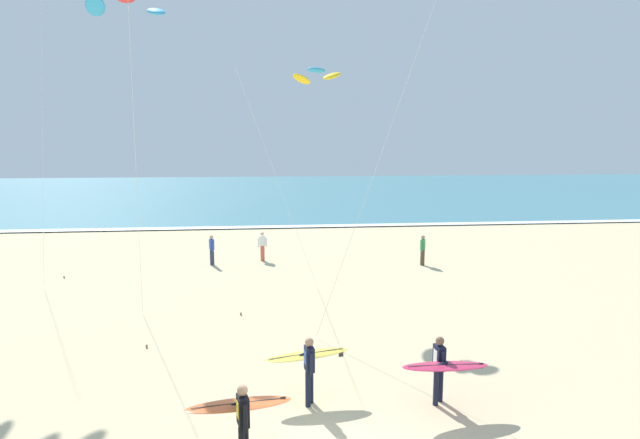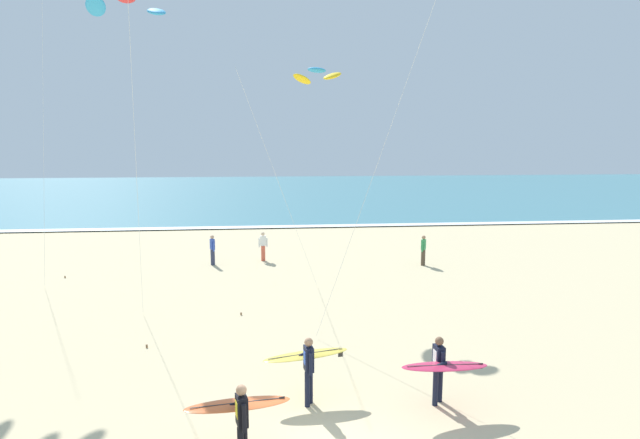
{
  "view_description": "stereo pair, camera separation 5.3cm",
  "coord_description": "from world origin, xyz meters",
  "px_view_note": "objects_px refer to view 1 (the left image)",
  "views": [
    {
      "loc": [
        -0.82,
        -8.99,
        6.3
      ],
      "look_at": [
        0.87,
        7.17,
        3.86
      ],
      "focal_mm": 28.3,
      "sensor_mm": 36.0,
      "label": 1
    },
    {
      "loc": [
        -0.76,
        -8.99,
        6.3
      ],
      "look_at": [
        0.87,
        7.17,
        3.86
      ],
      "focal_mm": 28.3,
      "sensor_mm": 36.0,
      "label": 2
    }
  ],
  "objects_px": {
    "kite_arc_cobalt_near": "(316,76)",
    "bystander_blue_top": "(212,250)",
    "surfer_trailing": "(442,366)",
    "surfer_lead": "(308,361)",
    "bystander_green_top": "(423,250)",
    "kite_arc_scarlet_high": "(126,6)",
    "bystander_white_top": "(262,246)",
    "surfer_third": "(241,412)"
  },
  "relations": [
    {
      "from": "kite_arc_scarlet_high",
      "to": "bystander_green_top",
      "type": "relative_size",
      "value": 7.12
    },
    {
      "from": "surfer_trailing",
      "to": "bystander_blue_top",
      "type": "relative_size",
      "value": 1.38
    },
    {
      "from": "kite_arc_scarlet_high",
      "to": "bystander_blue_top",
      "type": "xyz_separation_m",
      "value": [
        1.74,
        7.7,
        -10.14
      ]
    },
    {
      "from": "surfer_lead",
      "to": "bystander_white_top",
      "type": "bearing_deg",
      "value": 94.62
    },
    {
      "from": "bystander_blue_top",
      "to": "bystander_green_top",
      "type": "xyz_separation_m",
      "value": [
        10.98,
        -1.2,
        0.0
      ]
    },
    {
      "from": "surfer_third",
      "to": "kite_arc_cobalt_near",
      "type": "distance_m",
      "value": 14.81
    },
    {
      "from": "bystander_white_top",
      "to": "surfer_lead",
      "type": "bearing_deg",
      "value": -85.38
    },
    {
      "from": "bystander_green_top",
      "to": "kite_arc_cobalt_near",
      "type": "bearing_deg",
      "value": -148.88
    },
    {
      "from": "bystander_blue_top",
      "to": "kite_arc_cobalt_near",
      "type": "bearing_deg",
      "value": -43.48
    },
    {
      "from": "kite_arc_scarlet_high",
      "to": "bystander_blue_top",
      "type": "bearing_deg",
      "value": 77.29
    },
    {
      "from": "surfer_lead",
      "to": "bystander_white_top",
      "type": "relative_size",
      "value": 1.38
    },
    {
      "from": "surfer_third",
      "to": "bystander_blue_top",
      "type": "relative_size",
      "value": 1.4
    },
    {
      "from": "surfer_trailing",
      "to": "kite_arc_cobalt_near",
      "type": "xyz_separation_m",
      "value": [
        -2.01,
        10.48,
        8.07
      ]
    },
    {
      "from": "surfer_trailing",
      "to": "surfer_third",
      "type": "xyz_separation_m",
      "value": [
        -4.68,
        -1.64,
        0.0
      ]
    },
    {
      "from": "bystander_white_top",
      "to": "kite_arc_cobalt_near",
      "type": "bearing_deg",
      "value": -66.23
    },
    {
      "from": "kite_arc_cobalt_near",
      "to": "bystander_white_top",
      "type": "distance_m",
      "value": 10.24
    },
    {
      "from": "kite_arc_scarlet_high",
      "to": "bystander_green_top",
      "type": "distance_m",
      "value": 17.51
    },
    {
      "from": "surfer_lead",
      "to": "bystander_green_top",
      "type": "relative_size",
      "value": 1.38
    },
    {
      "from": "surfer_trailing",
      "to": "kite_arc_scarlet_high",
      "type": "xyz_separation_m",
      "value": [
        -8.79,
        7.56,
        9.91
      ]
    },
    {
      "from": "bystander_green_top",
      "to": "surfer_lead",
      "type": "bearing_deg",
      "value": -117.83
    },
    {
      "from": "bystander_blue_top",
      "to": "surfer_third",
      "type": "bearing_deg",
      "value": -82.02
    },
    {
      "from": "surfer_trailing",
      "to": "kite_arc_scarlet_high",
      "type": "bearing_deg",
      "value": 139.3
    },
    {
      "from": "surfer_lead",
      "to": "kite_arc_cobalt_near",
      "type": "height_order",
      "value": "kite_arc_cobalt_near"
    },
    {
      "from": "surfer_lead",
      "to": "surfer_third",
      "type": "xyz_separation_m",
      "value": [
        -1.5,
        -2.24,
        0.0
      ]
    },
    {
      "from": "surfer_trailing",
      "to": "bystander_blue_top",
      "type": "bearing_deg",
      "value": 114.81
    },
    {
      "from": "surfer_trailing",
      "to": "kite_arc_cobalt_near",
      "type": "height_order",
      "value": "kite_arc_cobalt_near"
    },
    {
      "from": "surfer_lead",
      "to": "bystander_blue_top",
      "type": "relative_size",
      "value": 1.38
    },
    {
      "from": "surfer_third",
      "to": "bystander_white_top",
      "type": "relative_size",
      "value": 1.4
    },
    {
      "from": "surfer_lead",
      "to": "kite_arc_cobalt_near",
      "type": "distance_m",
      "value": 12.81
    },
    {
      "from": "surfer_third",
      "to": "surfer_lead",
      "type": "bearing_deg",
      "value": 56.2
    },
    {
      "from": "kite_arc_cobalt_near",
      "to": "kite_arc_scarlet_high",
      "type": "distance_m",
      "value": 7.61
    },
    {
      "from": "surfer_lead",
      "to": "surfer_third",
      "type": "distance_m",
      "value": 2.7
    },
    {
      "from": "kite_arc_cobalt_near",
      "to": "bystander_blue_top",
      "type": "xyz_separation_m",
      "value": [
        -5.05,
        4.78,
        -8.31
      ]
    },
    {
      "from": "surfer_trailing",
      "to": "surfer_third",
      "type": "height_order",
      "value": "same"
    },
    {
      "from": "surfer_trailing",
      "to": "surfer_lead",
      "type": "bearing_deg",
      "value": 169.32
    },
    {
      "from": "kite_arc_cobalt_near",
      "to": "surfer_trailing",
      "type": "bearing_deg",
      "value": -79.15
    },
    {
      "from": "bystander_green_top",
      "to": "bystander_blue_top",
      "type": "bearing_deg",
      "value": 173.74
    },
    {
      "from": "bystander_white_top",
      "to": "bystander_blue_top",
      "type": "relative_size",
      "value": 1.0
    },
    {
      "from": "kite_arc_cobalt_near",
      "to": "bystander_blue_top",
      "type": "bearing_deg",
      "value": 136.52
    },
    {
      "from": "surfer_trailing",
      "to": "bystander_green_top",
      "type": "height_order",
      "value": "surfer_trailing"
    },
    {
      "from": "surfer_trailing",
      "to": "bystander_white_top",
      "type": "bearing_deg",
      "value": 105.49
    },
    {
      "from": "surfer_trailing",
      "to": "bystander_blue_top",
      "type": "xyz_separation_m",
      "value": [
        -7.05,
        15.26,
        -0.23
      ]
    }
  ]
}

